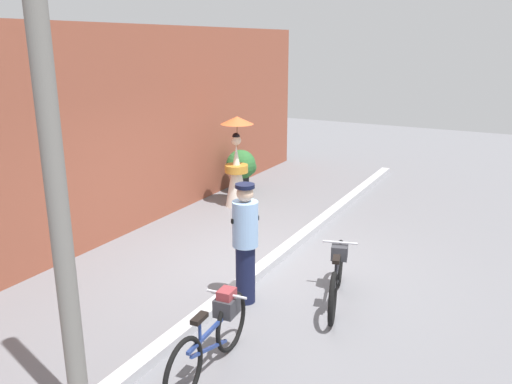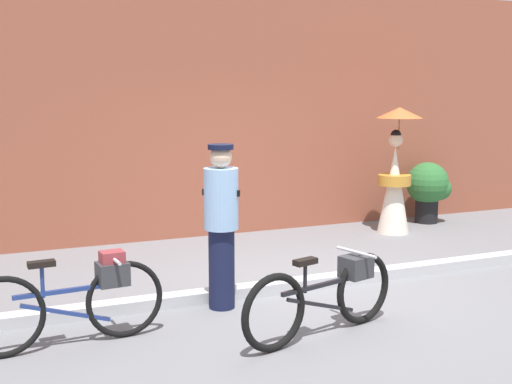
% 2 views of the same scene
% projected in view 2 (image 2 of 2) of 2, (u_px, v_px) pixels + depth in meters
% --- Properties ---
extents(ground_plane, '(30.00, 30.00, 0.00)m').
position_uv_depth(ground_plane, '(303.00, 289.00, 7.32)').
color(ground_plane, slate).
extents(building_wall, '(14.00, 0.40, 3.68)m').
position_uv_depth(building_wall, '(208.00, 112.00, 9.88)').
color(building_wall, brown).
rests_on(building_wall, ground_plane).
extents(sidewalk_curb, '(14.00, 0.20, 0.12)m').
position_uv_depth(sidewalk_curb, '(303.00, 284.00, 7.31)').
color(sidewalk_curb, '#B2B2B7').
rests_on(sidewalk_curb, ground_plane).
extents(bicycle_near_officer, '(1.71, 0.48, 0.79)m').
position_uv_depth(bicycle_near_officer, '(77.00, 298.00, 5.66)').
color(bicycle_near_officer, black).
rests_on(bicycle_near_officer, ground_plane).
extents(bicycle_far_side, '(1.72, 0.61, 0.74)m').
position_uv_depth(bicycle_far_side, '(327.00, 294.00, 5.90)').
color(bicycle_far_side, black).
rests_on(bicycle_far_side, ground_plane).
extents(person_officer, '(0.34, 0.34, 1.65)m').
position_uv_depth(person_officer, '(221.00, 222.00, 6.56)').
color(person_officer, '#141938').
rests_on(person_officer, ground_plane).
extents(person_with_parasol, '(0.69, 0.69, 1.90)m').
position_uv_depth(person_with_parasol, '(395.00, 174.00, 10.02)').
color(person_with_parasol, silver).
rests_on(person_with_parasol, ground_plane).
extents(potted_plant_by_door, '(0.70, 0.68, 0.99)m').
position_uv_depth(potted_plant_by_door, '(429.00, 187.00, 10.83)').
color(potted_plant_by_door, black).
rests_on(potted_plant_by_door, ground_plane).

